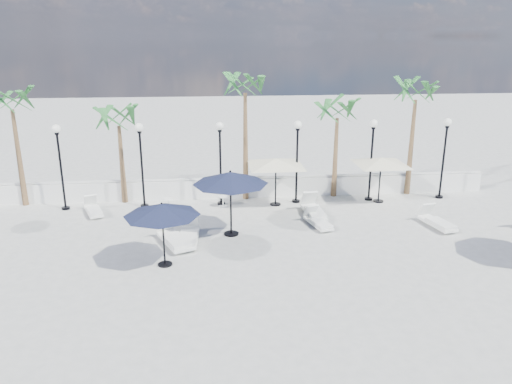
{
  "coord_description": "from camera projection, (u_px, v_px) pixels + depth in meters",
  "views": [
    {
      "loc": [
        -0.48,
        -15.42,
        7.45
      ],
      "look_at": [
        1.33,
        3.49,
        1.5
      ],
      "focal_mm": 35.0,
      "sensor_mm": 36.0,
      "label": 1
    }
  ],
  "objects": [
    {
      "name": "palm_3",
      "position": [
        337.0,
        115.0,
        23.18
      ],
      "size": [
        2.6,
        2.6,
        4.9
      ],
      "color": "brown",
      "rests_on": "ground"
    },
    {
      "name": "parasol_navy_mid",
      "position": [
        230.0,
        178.0,
        18.92
      ],
      "size": [
        2.91,
        2.91,
        2.61
      ],
      "color": "black",
      "rests_on": "ground"
    },
    {
      "name": "balustrade",
      "position": [
        221.0,
        188.0,
        23.91
      ],
      "size": [
        26.0,
        0.3,
        1.01
      ],
      "color": "white",
      "rests_on": "ground"
    },
    {
      "name": "lounger_6",
      "position": [
        437.0,
        221.0,
        20.32
      ],
      "size": [
        1.02,
        2.03,
        0.73
      ],
      "rotation": [
        0.0,
        0.0,
        0.21
      ],
      "color": "white",
      "rests_on": "ground"
    },
    {
      "name": "parasol_cream_sq_a",
      "position": [
        276.0,
        159.0,
        22.38
      ],
      "size": [
        4.82,
        4.82,
        2.37
      ],
      "color": "black",
      "rests_on": "ground"
    },
    {
      "name": "palm_0",
      "position": [
        12.0,
        106.0,
        21.68
      ],
      "size": [
        2.6,
        2.6,
        5.5
      ],
      "color": "brown",
      "rests_on": "ground"
    },
    {
      "name": "lounger_2",
      "position": [
        189.0,
        235.0,
        18.83
      ],
      "size": [
        0.79,
        2.15,
        0.8
      ],
      "rotation": [
        0.0,
        0.0,
        -0.04
      ],
      "color": "white",
      "rests_on": "ground"
    },
    {
      "name": "lamppost_4",
      "position": [
        297.0,
        150.0,
        22.67
      ],
      "size": [
        0.36,
        0.36,
        3.84
      ],
      "color": "black",
      "rests_on": "ground"
    },
    {
      "name": "lamppost_6",
      "position": [
        445.0,
        147.0,
        23.31
      ],
      "size": [
        0.36,
        0.36,
        3.84
      ],
      "color": "black",
      "rests_on": "ground"
    },
    {
      "name": "lounger_1",
      "position": [
        94.0,
        209.0,
        21.78
      ],
      "size": [
        1.15,
        1.82,
        0.65
      ],
      "rotation": [
        0.0,
        0.0,
        0.38
      ],
      "color": "white",
      "rests_on": "ground"
    },
    {
      "name": "parasol_navy_left",
      "position": [
        162.0,
        210.0,
        16.4
      ],
      "size": [
        2.55,
        2.55,
        2.25
      ],
      "color": "black",
      "rests_on": "ground"
    },
    {
      "name": "ground",
      "position": [
        227.0,
        266.0,
        16.92
      ],
      "size": [
        100.0,
        100.0,
        0.0
      ],
      "primitive_type": "plane",
      "color": "#969792",
      "rests_on": "ground"
    },
    {
      "name": "palm_2",
      "position": [
        245.0,
        90.0,
        22.44
      ],
      "size": [
        2.6,
        2.6,
        6.1
      ],
      "color": "brown",
      "rests_on": "ground"
    },
    {
      "name": "lamppost_3",
      "position": [
        220.0,
        152.0,
        22.35
      ],
      "size": [
        0.36,
        0.36,
        3.84
      ],
      "color": "black",
      "rests_on": "ground"
    },
    {
      "name": "lounger_5",
      "position": [
        313.0,
        210.0,
        21.54
      ],
      "size": [
        0.8,
        2.18,
        0.81
      ],
      "rotation": [
        0.0,
        0.0,
        0.04
      ],
      "color": "white",
      "rests_on": "ground"
    },
    {
      "name": "lamppost_2",
      "position": [
        141.0,
        154.0,
        22.04
      ],
      "size": [
        0.36,
        0.36,
        3.84
      ],
      "color": "black",
      "rests_on": "ground"
    },
    {
      "name": "lounger_3",
      "position": [
        174.0,
        238.0,
        18.55
      ],
      "size": [
        1.47,
        2.25,
        0.81
      ],
      "rotation": [
        0.0,
        0.0,
        0.4
      ],
      "color": "white",
      "rests_on": "ground"
    },
    {
      "name": "palm_1",
      "position": [
        119.0,
        122.0,
        22.33
      ],
      "size": [
        2.6,
        2.6,
        4.7
      ],
      "color": "brown",
      "rests_on": "ground"
    },
    {
      "name": "side_table_2",
      "position": [
        223.0,
        200.0,
        22.73
      ],
      "size": [
        0.52,
        0.52,
        0.5
      ],
      "color": "white",
      "rests_on": "ground"
    },
    {
      "name": "lamppost_1",
      "position": [
        59.0,
        155.0,
        21.72
      ],
      "size": [
        0.36,
        0.36,
        3.84
      ],
      "color": "black",
      "rests_on": "ground"
    },
    {
      "name": "palm_4",
      "position": [
        416.0,
        97.0,
        23.28
      ],
      "size": [
        2.6,
        2.6,
        5.7
      ],
      "color": "brown",
      "rests_on": "ground"
    },
    {
      "name": "parasol_cream_sq_b",
      "position": [
        381.0,
        158.0,
        22.85
      ],
      "size": [
        4.57,
        4.57,
        2.29
      ],
      "color": "black",
      "rests_on": "ground"
    },
    {
      "name": "side_table_1",
      "position": [
        168.0,
        202.0,
        22.51
      ],
      "size": [
        0.47,
        0.47,
        0.46
      ],
      "color": "white",
      "rests_on": "ground"
    },
    {
      "name": "lamppost_5",
      "position": [
        372.0,
        149.0,
        22.99
      ],
      "size": [
        0.36,
        0.36,
        3.84
      ],
      "color": "black",
      "rests_on": "ground"
    },
    {
      "name": "lounger_4",
      "position": [
        318.0,
        221.0,
        20.39
      ],
      "size": [
        0.98,
        1.83,
        0.65
      ],
      "rotation": [
        0.0,
        0.0,
        0.25
      ],
      "color": "white",
      "rests_on": "ground"
    }
  ]
}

